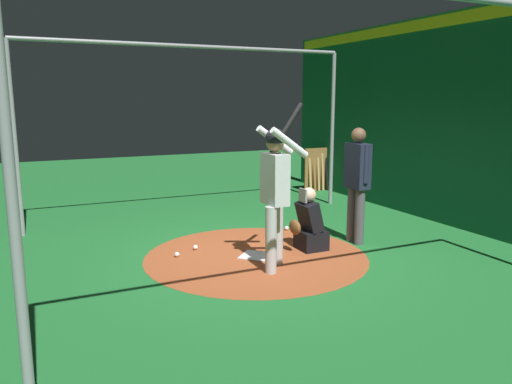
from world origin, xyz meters
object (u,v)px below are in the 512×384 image
object	(u,v)px
catcher	(309,226)
baseball_0	(195,247)
baseball_1	(287,228)
home_plate	(256,256)
umpire	(357,179)
bat_rack	(322,171)
baseball_2	(177,254)
batter	(275,184)

from	to	relation	value
catcher	baseball_0	bearing A→B (deg)	-24.54
baseball_0	baseball_1	bearing A→B (deg)	-167.09
baseball_0	baseball_1	xyz separation A→B (m)	(-1.79, -0.41, 0.00)
home_plate	umpire	bearing A→B (deg)	179.09
bat_rack	baseball_1	size ratio (longest dim) A/B	14.20
bat_rack	baseball_2	world-z (taller)	bat_rack
baseball_0	baseball_1	world-z (taller)	same
batter	baseball_1	distance (m)	2.27
home_plate	bat_rack	size ratio (longest dim) A/B	0.40
catcher	umpire	bearing A→B (deg)	-179.02
home_plate	baseball_2	world-z (taller)	baseball_2
batter	catcher	distance (m)	1.27
home_plate	umpire	world-z (taller)	umpire
batter	bat_rack	xyz separation A→B (m)	(-3.73, -4.70, -0.67)
catcher	bat_rack	xyz separation A→B (m)	(-2.88, -4.17, 0.11)
baseball_0	baseball_2	world-z (taller)	same
home_plate	catcher	bearing A→B (deg)	177.20
batter	baseball_2	xyz separation A→B (m)	(1.06, -1.02, -1.11)
catcher	baseball_1	size ratio (longest dim) A/B	12.92
batter	baseball_0	bearing A→B (deg)	-60.40
baseball_0	baseball_2	distance (m)	0.42
batter	baseball_1	world-z (taller)	batter
home_plate	catcher	xyz separation A→B (m)	(-0.86, 0.04, 0.36)
umpire	baseball_1	xyz separation A→B (m)	(0.63, -1.11, -0.98)
baseball_0	umpire	bearing A→B (deg)	163.92
catcher	baseball_2	world-z (taller)	catcher
umpire	baseball_2	world-z (taller)	umpire
umpire	baseball_1	bearing A→B (deg)	-60.54
umpire	baseball_2	bearing A→B (deg)	-9.75
umpire	baseball_0	xyz separation A→B (m)	(2.42, -0.70, -0.98)
catcher	umpire	xyz separation A→B (m)	(-0.86, -0.01, 0.65)
umpire	baseball_0	distance (m)	2.70
umpire	home_plate	bearing A→B (deg)	-0.91
bat_rack	home_plate	bearing A→B (deg)	47.78
batter	catcher	size ratio (longest dim) A/B	2.30
baseball_1	baseball_2	world-z (taller)	same
batter	umpire	world-z (taller)	batter
home_plate	baseball_1	bearing A→B (deg)	-135.41
catcher	baseball_0	xyz separation A→B (m)	(1.56, -0.71, -0.33)
catcher	baseball_2	distance (m)	2.00
home_plate	catcher	world-z (taller)	catcher
catcher	baseball_2	bearing A→B (deg)	-14.41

